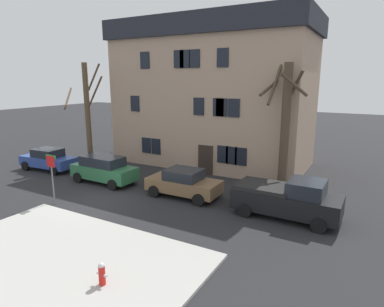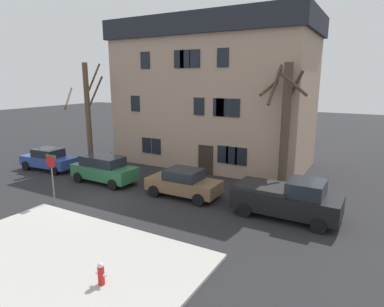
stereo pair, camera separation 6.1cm
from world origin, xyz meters
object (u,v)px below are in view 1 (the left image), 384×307
at_px(pickup_truck_black, 287,199).
at_px(tree_bare_near, 87,111).
at_px(tree_bare_mid, 285,122).
at_px(car_blue_sedan, 48,159).
at_px(car_brown_sedan, 184,183).
at_px(street_sign_pole, 52,170).
at_px(building_main, 212,93).
at_px(bicycle_leaning, 113,161).
at_px(fire_hydrant, 102,273).
at_px(car_green_wagon, 104,169).

bearing_deg(pickup_truck_black, tree_bare_near, 169.08).
relative_size(tree_bare_mid, car_blue_sedan, 1.76).
xyz_separation_m(car_brown_sedan, street_sign_pole, (-5.52, -4.49, 1.10)).
height_order(building_main, street_sign_pole, building_main).
bearing_deg(tree_bare_mid, car_blue_sedan, -166.00).
height_order(building_main, bicycle_leaning, building_main).
distance_m(fire_hydrant, bicycle_leaning, 16.04).
relative_size(tree_bare_near, car_brown_sedan, 1.85).
bearing_deg(pickup_truck_black, car_blue_sedan, 179.88).
bearing_deg(tree_bare_mid, building_main, 148.29).
xyz_separation_m(tree_bare_near, car_green_wagon, (4.81, -3.45, -3.25)).
relative_size(building_main, street_sign_pole, 5.62).
bearing_deg(fire_hydrant, tree_bare_mid, 78.83).
height_order(tree_bare_mid, car_brown_sedan, tree_bare_mid).
distance_m(car_blue_sedan, car_brown_sedan, 11.71).
bearing_deg(bicycle_leaning, car_blue_sedan, -133.17).
distance_m(car_blue_sedan, car_green_wagon, 5.84).
height_order(car_blue_sedan, car_green_wagon, car_green_wagon).
bearing_deg(car_brown_sedan, bicycle_leaning, 158.55).
bearing_deg(tree_bare_near, car_green_wagon, -35.68).
relative_size(tree_bare_mid, car_brown_sedan, 1.82).
relative_size(fire_hydrant, bicycle_leaning, 0.45).
bearing_deg(bicycle_leaning, tree_bare_mid, 2.93).
xyz_separation_m(building_main, street_sign_pole, (-3.29, -12.72, -3.68)).
distance_m(car_blue_sedan, bicycle_leaning, 4.67).
bearing_deg(car_brown_sedan, fire_hydrant, -76.57).
bearing_deg(fire_hydrant, street_sign_pole, 151.06).
relative_size(car_green_wagon, fire_hydrant, 5.85).
bearing_deg(tree_bare_mid, bicycle_leaning, -177.07).
bearing_deg(street_sign_pole, tree_bare_near, 124.19).
relative_size(tree_bare_near, street_sign_pole, 2.89).
distance_m(car_green_wagon, car_brown_sedan, 5.89).
bearing_deg(car_green_wagon, tree_bare_near, 144.32).
bearing_deg(car_brown_sedan, car_blue_sedan, -179.81).
relative_size(tree_bare_near, car_blue_sedan, 1.79).
xyz_separation_m(tree_bare_mid, car_brown_sedan, (-4.58, -4.02, -3.33)).
height_order(car_blue_sedan, street_sign_pole, street_sign_pole).
bearing_deg(tree_bare_near, street_sign_pole, -55.81).
bearing_deg(car_blue_sedan, building_main, 41.09).
xyz_separation_m(building_main, car_green_wagon, (-3.65, -8.56, -4.67)).
relative_size(tree_bare_near, fire_hydrant, 10.23).
relative_size(car_green_wagon, pickup_truck_black, 0.88).
bearing_deg(fire_hydrant, car_blue_sedan, 147.91).
distance_m(building_main, bicycle_leaning, 9.53).
bearing_deg(car_blue_sedan, tree_bare_mid, 14.00).
xyz_separation_m(fire_hydrant, bicycle_leaning, (-10.61, 12.04, -0.15)).
height_order(building_main, tree_bare_mid, building_main).
height_order(tree_bare_near, street_sign_pole, tree_bare_near).
relative_size(car_green_wagon, street_sign_pole, 1.65).
bearing_deg(tree_bare_mid, car_green_wagon, -157.44).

